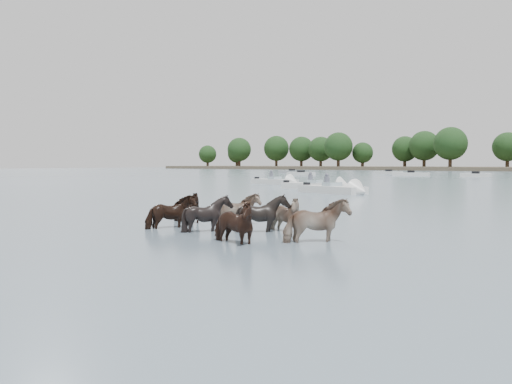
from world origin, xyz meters
The scene contains 7 objects.
ground centered at (0.00, 0.00, 0.00)m, with size 400.00×400.00×0.00m, color slate.
shoreline centered at (-70.00, 150.00, 0.50)m, with size 160.00×30.00×1.00m, color #4C4233.
pony_herd centered at (1.80, 1.70, 0.40)m, with size 7.46×4.27×1.37m.
motorboat_a centered at (-9.73, 25.15, 0.23)m, with size 5.70×2.10×1.92m.
motorboat_b centered at (-5.91, 20.97, 0.23)m, with size 5.65×2.89×1.92m.
motorboat_f centered at (-18.40, 31.47, 0.23)m, with size 5.35×2.02×1.92m.
treeline centered at (-68.89, 149.69, 6.91)m, with size 147.34×21.70×12.35m.
Camera 1 is at (11.96, -10.10, 1.96)m, focal length 38.24 mm.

